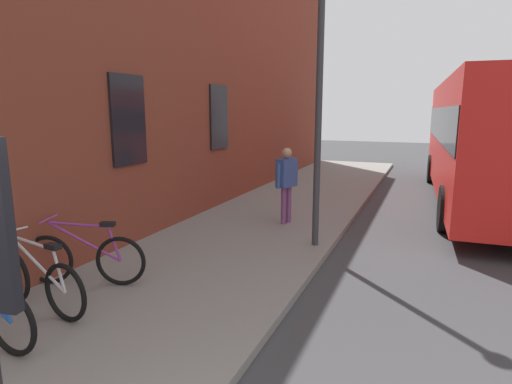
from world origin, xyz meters
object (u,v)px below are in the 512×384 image
city_bus (488,135)px  bicycle_mid_rack (38,282)px  pedestrian_near_bus (287,178)px  bicycle_by_door (85,258)px  street_lamp (320,66)px

city_bus → bicycle_mid_rack: bearing=149.0°
bicycle_mid_rack → pedestrian_near_bus: 5.39m
city_bus → bicycle_by_door: bearing=146.2°
street_lamp → bicycle_mid_rack: bearing=147.3°
bicycle_mid_rack → city_bus: size_ratio=0.17×
city_bus → street_lamp: size_ratio=1.95×
pedestrian_near_bus → city_bus: bearing=-43.8°
bicycle_mid_rack → street_lamp: bearing=-32.7°
city_bus → pedestrian_near_bus: size_ratio=6.36×
bicycle_mid_rack → city_bus: 11.31m
pedestrian_near_bus → street_lamp: street_lamp is taller
bicycle_mid_rack → street_lamp: street_lamp is taller
city_bus → street_lamp: 6.77m
pedestrian_near_bus → street_lamp: bearing=-141.9°
bicycle_by_door → pedestrian_near_bus: 4.61m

